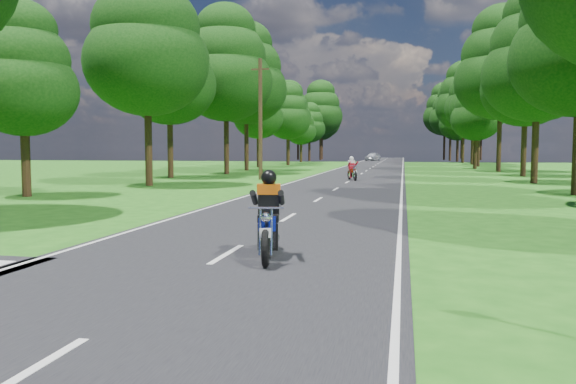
# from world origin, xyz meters

# --- Properties ---
(ground) EXTENTS (160.00, 160.00, 0.00)m
(ground) POSITION_xyz_m (0.00, 0.00, 0.00)
(ground) COLOR #1D5814
(ground) RESTS_ON ground
(main_road) EXTENTS (7.00, 140.00, 0.02)m
(main_road) POSITION_xyz_m (0.00, 50.00, 0.01)
(main_road) COLOR black
(main_road) RESTS_ON ground
(road_markings) EXTENTS (7.40, 140.00, 0.01)m
(road_markings) POSITION_xyz_m (-0.14, 48.13, 0.02)
(road_markings) COLOR silver
(road_markings) RESTS_ON main_road
(treeline) EXTENTS (40.00, 115.35, 14.78)m
(treeline) POSITION_xyz_m (1.43, 60.06, 8.25)
(treeline) COLOR black
(treeline) RESTS_ON ground
(telegraph_pole) EXTENTS (1.20, 0.26, 8.00)m
(telegraph_pole) POSITION_xyz_m (-6.00, 28.00, 4.07)
(telegraph_pole) COLOR #382616
(telegraph_pole) RESTS_ON ground
(rider_near_blue) EXTENTS (1.02, 2.08, 1.66)m
(rider_near_blue) POSITION_xyz_m (0.89, 1.81, 0.85)
(rider_near_blue) COLOR #0D1A92
(rider_near_blue) RESTS_ON main_road
(rider_far_red) EXTENTS (1.20, 1.97, 1.55)m
(rider_far_red) POSITION_xyz_m (0.10, 28.22, 0.80)
(rider_far_red) COLOR #B5270D
(rider_far_red) RESTS_ON main_road
(distant_car) EXTENTS (2.79, 4.43, 1.41)m
(distant_car) POSITION_xyz_m (-1.74, 87.84, 0.72)
(distant_car) COLOR silver
(distant_car) RESTS_ON main_road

